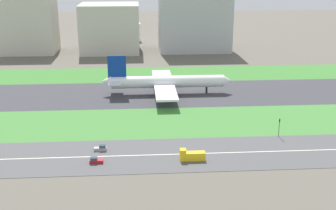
{
  "coord_description": "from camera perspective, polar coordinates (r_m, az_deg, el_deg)",
  "views": [
    {
      "loc": [
        -10.43,
        -208.83,
        62.3
      ],
      "look_at": [
        1.64,
        -36.5,
        6.0
      ],
      "focal_mm": 46.44,
      "sensor_mm": 36.0,
      "label": 1
    }
  ],
  "objects": [
    {
      "name": "truck_0",
      "position": [
        145.2,
        3.13,
        -6.66
      ],
      "size": [
        8.4,
        2.5,
        4.0
      ],
      "rotation": [
        0.0,
        0.0,
        3.14
      ],
      "color": "yellow",
      "rests_on": "highway"
    },
    {
      "name": "highway_centerline",
      "position": [
        149.75,
        0.35,
        -6.49
      ],
      "size": [
        266.0,
        0.5,
        0.01
      ],
      "primitive_type": "cube",
      "color": "silver",
      "rests_on": "highway"
    },
    {
      "name": "hangar_building",
      "position": [
        326.56,
        -7.61,
        9.99
      ],
      "size": [
        42.29,
        38.06,
        34.75
      ],
      "primitive_type": "cube",
      "color": "beige",
      "rests_on": "ground_plane"
    },
    {
      "name": "car_3",
      "position": [
        154.23,
        -8.81,
        -5.63
      ],
      "size": [
        4.4,
        1.8,
        2.0
      ],
      "color": "#99999E",
      "rests_on": "highway"
    },
    {
      "name": "grass_median_south",
      "position": [
        179.3,
        -0.42,
        -2.26
      ],
      "size": [
        280.0,
        36.0,
        0.1
      ],
      "primitive_type": "cube",
      "color": "#427F38",
      "rests_on": "ground_plane"
    },
    {
      "name": "fuel_tank_west",
      "position": [
        371.96,
        -5.11,
        9.5
      ],
      "size": [
        19.21,
        19.21,
        14.92
      ],
      "primitive_type": "cylinder",
      "color": "silver",
      "rests_on": "ground_plane"
    },
    {
      "name": "runway",
      "position": [
        218.16,
        -1.1,
        1.47
      ],
      "size": [
        280.0,
        46.0,
        0.1
      ],
      "primitive_type": "cube",
      "color": "#38383D",
      "rests_on": "ground_plane"
    },
    {
      "name": "highway",
      "position": [
        149.77,
        0.35,
        -6.51
      ],
      "size": [
        280.0,
        28.0,
        0.1
      ],
      "primitive_type": "cube",
      "color": "#4C4C4F",
      "rests_on": "ground_plane"
    },
    {
      "name": "ground_plane",
      "position": [
        218.17,
        -1.1,
        1.46
      ],
      "size": [
        800.0,
        800.0,
        0.0
      ],
      "primitive_type": "plane",
      "color": "#5B564C"
    },
    {
      "name": "airliner",
      "position": [
        216.6,
        -0.47,
        3.05
      ],
      "size": [
        65.0,
        56.0,
        19.7
      ],
      "color": "white",
      "rests_on": "runway"
    },
    {
      "name": "car_4",
      "position": [
        145.25,
        -9.47,
        -7.21
      ],
      "size": [
        4.4,
        1.8,
        2.0
      ],
      "rotation": [
        0.0,
        0.0,
        3.14
      ],
      "color": "#B2191E",
      "rests_on": "highway"
    },
    {
      "name": "fuel_tank_centre",
      "position": [
        372.56,
        -0.07,
        9.79
      ],
      "size": [
        16.25,
        16.25,
        17.59
      ],
      "primitive_type": "cylinder",
      "color": "silver",
      "rests_on": "ground_plane"
    },
    {
      "name": "grass_median_north",
      "position": [
        257.68,
        -1.57,
        4.06
      ],
      "size": [
        280.0,
        36.0,
        0.1
      ],
      "primitive_type": "cube",
      "color": "#3D7A33",
      "rests_on": "ground_plane"
    },
    {
      "name": "terminal_building",
      "position": [
        335.19,
        -17.98,
        9.91
      ],
      "size": [
        40.13,
        30.24,
        39.7
      ],
      "primitive_type": "cube",
      "color": "beige",
      "rests_on": "ground_plane"
    },
    {
      "name": "office_tower",
      "position": [
        327.71,
        3.5,
        11.49
      ],
      "size": [
        51.99,
        31.91,
        50.05
      ],
      "primitive_type": "cube",
      "color": "#B2B2B7",
      "rests_on": "ground_plane"
    },
    {
      "name": "traffic_light",
      "position": [
        168.05,
        14.39,
        -2.74
      ],
      "size": [
        0.36,
        0.5,
        7.2
      ],
      "color": "#4C4C51",
      "rests_on": "highway"
    }
  ]
}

